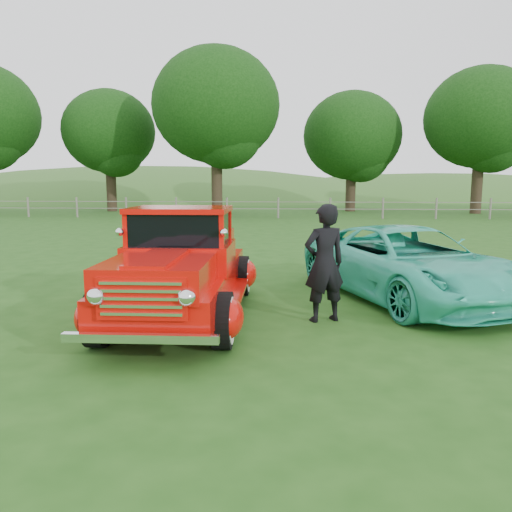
# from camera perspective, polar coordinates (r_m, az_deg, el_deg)

# --- Properties ---
(ground) EXTENTS (140.00, 140.00, 0.00)m
(ground) POSITION_cam_1_polar(r_m,az_deg,el_deg) (7.41, -0.87, -8.56)
(ground) COLOR #1E4A13
(ground) RESTS_ON ground
(distant_hills) EXTENTS (116.00, 60.00, 18.00)m
(distant_hills) POSITION_cam_1_polar(r_m,az_deg,el_deg) (67.02, -0.34, 2.88)
(distant_hills) COLOR #386023
(distant_hills) RESTS_ON ground
(fence_line) EXTENTS (48.00, 0.12, 1.20)m
(fence_line) POSITION_cam_1_polar(r_m,az_deg,el_deg) (29.10, 2.55, 5.52)
(fence_line) COLOR slate
(fence_line) RESTS_ON ground
(tree_mid_west) EXTENTS (6.40, 6.40, 8.46)m
(tree_mid_west) POSITION_cam_1_polar(r_m,az_deg,el_deg) (37.39, -16.46, 13.46)
(tree_mid_west) COLOR black
(tree_mid_west) RESTS_ON ground
(tree_near_west) EXTENTS (8.00, 8.00, 10.42)m
(tree_near_west) POSITION_cam_1_polar(r_m,az_deg,el_deg) (32.70, -4.60, 16.72)
(tree_near_west) COLOR black
(tree_near_west) RESTS_ON ground
(tree_near_east) EXTENTS (6.80, 6.80, 8.33)m
(tree_near_east) POSITION_cam_1_polar(r_m,az_deg,el_deg) (36.46, 10.93, 13.31)
(tree_near_east) COLOR black
(tree_near_east) RESTS_ON ground
(tree_mid_east) EXTENTS (7.20, 7.20, 9.44)m
(tree_mid_east) POSITION_cam_1_polar(r_m,az_deg,el_deg) (36.47, 24.36, 14.17)
(tree_mid_east) COLOR black
(tree_mid_east) RESTS_ON ground
(red_pickup) EXTENTS (2.25, 5.00, 1.78)m
(red_pickup) POSITION_cam_1_polar(r_m,az_deg,el_deg) (8.07, -8.41, -1.41)
(red_pickup) COLOR black
(red_pickup) RESTS_ON ground
(teal_sedan) EXTENTS (3.91, 5.36, 1.35)m
(teal_sedan) POSITION_cam_1_polar(r_m,az_deg,el_deg) (9.59, 16.90, -0.82)
(teal_sedan) COLOR #31C5A4
(teal_sedan) RESTS_ON ground
(man) EXTENTS (0.79, 0.66, 1.84)m
(man) POSITION_cam_1_polar(r_m,az_deg,el_deg) (7.80, 7.82, -0.82)
(man) COLOR black
(man) RESTS_ON ground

